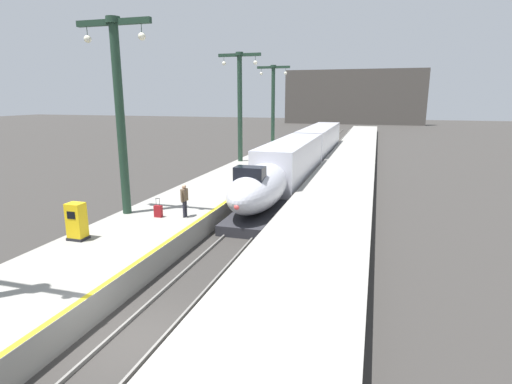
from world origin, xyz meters
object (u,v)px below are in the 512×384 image
highspeed_train_main (304,153)px  ticket_machine_yellow (77,223)px  station_column_far (240,98)px  station_column_distant (273,99)px  passenger_near_edge (184,198)px  rolling_suitcase (158,211)px  station_column_mid (119,101)px

highspeed_train_main → ticket_machine_yellow: size_ratio=24.52×
station_column_far → station_column_distant: (-0.00, 12.57, -0.12)m
passenger_near_edge → rolling_suitcase: bearing=-163.5°
highspeed_train_main → passenger_near_edge: bearing=-97.8°
station_column_mid → passenger_near_edge: 5.78m
highspeed_train_main → ticket_machine_yellow: highspeed_train_main is taller
passenger_near_edge → rolling_suitcase: (-1.30, -0.39, -0.69)m
passenger_near_edge → station_column_mid: bearing=-176.6°
highspeed_train_main → passenger_near_edge: highspeed_train_main is taller
station_column_mid → rolling_suitcase: (1.95, -0.19, -5.46)m
station_column_distant → rolling_suitcase: station_column_distant is taller
station_column_mid → rolling_suitcase: 5.80m
station_column_far → ticket_machine_yellow: 23.30m
highspeed_train_main → station_column_far: bearing=-170.1°
passenger_near_edge → highspeed_train_main: bearing=82.2°
highspeed_train_main → station_column_mid: 21.05m
station_column_mid → station_column_far: station_column_far is taller
passenger_near_edge → station_column_far: bearing=100.0°
highspeed_train_main → station_column_distant: (-5.90, 11.54, 4.91)m
highspeed_train_main → passenger_near_edge: size_ratio=23.21×
station_column_far → rolling_suitcase: station_column_far is taller
highspeed_train_main → rolling_suitcase: bearing=-101.3°
passenger_near_edge → rolling_suitcase: size_ratio=1.72×
highspeed_train_main → station_column_far: station_column_far is taller
highspeed_train_main → station_column_distant: station_column_distant is taller
passenger_near_edge → ticket_machine_yellow: (-2.90, -4.33, -0.25)m
station_column_distant → passenger_near_edge: bearing=-84.0°
highspeed_train_main → passenger_near_edge: 19.59m
rolling_suitcase → ticket_machine_yellow: bearing=-112.1°
passenger_near_edge → ticket_machine_yellow: size_ratio=1.06×
rolling_suitcase → station_column_mid: bearing=174.4°
station_column_far → rolling_suitcase: (1.95, -18.77, -5.59)m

